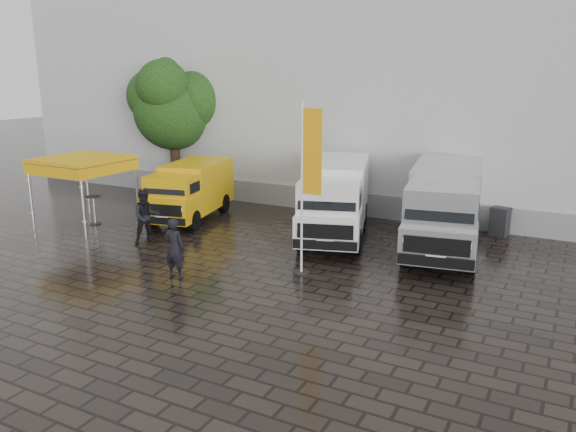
# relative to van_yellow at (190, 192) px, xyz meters

# --- Properties ---
(ground) EXTENTS (120.00, 120.00, 0.00)m
(ground) POSITION_rel_van_yellow_xyz_m (6.59, -4.05, -1.16)
(ground) COLOR black
(ground) RESTS_ON ground
(exhibition_hall) EXTENTS (44.00, 16.00, 12.00)m
(exhibition_hall) POSITION_rel_van_yellow_xyz_m (8.59, 11.95, 4.84)
(exhibition_hall) COLOR silver
(exhibition_hall) RESTS_ON ground
(hall_plinth) EXTENTS (44.00, 0.15, 1.00)m
(hall_plinth) POSITION_rel_van_yellow_xyz_m (8.59, 3.90, -0.66)
(hall_plinth) COLOR gray
(hall_plinth) RESTS_ON ground
(van_yellow) EXTENTS (2.96, 5.31, 2.31)m
(van_yellow) POSITION_rel_van_yellow_xyz_m (0.00, 0.00, 0.00)
(van_yellow) COLOR #E3A60B
(van_yellow) RESTS_ON ground
(van_white) EXTENTS (3.90, 6.66, 2.74)m
(van_white) POSITION_rel_van_yellow_xyz_m (6.33, 0.46, 0.21)
(van_white) COLOR white
(van_white) RESTS_ON ground
(van_silver) EXTENTS (3.26, 6.92, 2.88)m
(van_silver) POSITION_rel_van_yellow_xyz_m (10.25, 0.65, 0.28)
(van_silver) COLOR #B9BBBE
(van_silver) RESTS_ON ground
(canopy_tent) EXTENTS (3.04, 3.04, 2.74)m
(canopy_tent) POSITION_rel_van_yellow_xyz_m (-3.15, -2.73, 1.40)
(canopy_tent) COLOR silver
(canopy_tent) RESTS_ON ground
(flagpole) EXTENTS (0.88, 0.50, 5.18)m
(flagpole) POSITION_rel_van_yellow_xyz_m (7.16, -3.67, 1.75)
(flagpole) COLOR black
(flagpole) RESTS_ON ground
(tree) EXTENTS (3.81, 3.93, 6.84)m
(tree) POSITION_rel_van_yellow_xyz_m (-3.83, 3.86, 3.23)
(tree) COLOR black
(tree) RESTS_ON ground
(cocktail_table) EXTENTS (0.60, 0.60, 1.16)m
(cocktail_table) POSITION_rel_van_yellow_xyz_m (-2.97, -2.45, -0.58)
(cocktail_table) COLOR black
(cocktail_table) RESTS_ON ground
(wheelie_bin) EXTENTS (0.76, 0.76, 1.08)m
(wheelie_bin) POSITION_rel_van_yellow_xyz_m (11.75, 3.47, -0.62)
(wheelie_bin) COLOR black
(wheelie_bin) RESTS_ON ground
(person_front) EXTENTS (0.70, 0.48, 1.84)m
(person_front) POSITION_rel_van_yellow_xyz_m (3.85, -5.81, -0.24)
(person_front) COLOR black
(person_front) RESTS_ON ground
(person_tent) EXTENTS (1.17, 1.21, 1.96)m
(person_tent) POSITION_rel_van_yellow_xyz_m (0.69, -3.47, -0.18)
(person_tent) COLOR black
(person_tent) RESTS_ON ground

